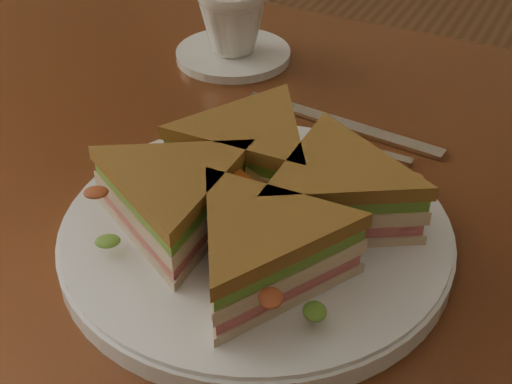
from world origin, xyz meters
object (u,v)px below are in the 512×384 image
Objects in this scene: knife at (335,122)px; saucer at (233,54)px; plate at (256,234)px; sandwich_wedges at (256,197)px; coffee_cup at (233,20)px; spoon at (280,127)px; table at (301,290)px.

saucer is at bearing 157.66° from knife.
sandwich_wedges is (0.00, 0.00, 0.04)m from plate.
plate is at bearing -58.58° from saucer.
saucer is 1.67× the size of coffee_cup.
spoon is 0.18m from coffee_cup.
plate is at bearing -105.98° from table.
sandwich_wedges is at bearing 45.00° from plate.
coffee_cup reaches higher than knife.
sandwich_wedges is at bearing -105.98° from table.
saucer reaches higher than table.
knife is 0.19m from saucer.
plate reaches higher than table.
saucer is at bearing 121.42° from sandwich_wedges.
plate is 2.31× the size of saucer.
coffee_cup is (-0.18, 0.29, 0.00)m from sandwich_wedges.
coffee_cup reaches higher than spoon.
table is 0.16m from sandwich_wedges.
plate is at bearing -135.00° from sandwich_wedges.
sandwich_wedges is 0.20m from knife.
knife is at bearing -27.86° from saucer.
plate is at bearing -70.65° from spoon.
table is 6.52× the size of spoon.
plate is 0.20m from knife.
plate is at bearing -45.20° from coffee_cup.
spoon is at bearing -45.96° from saucer.
coffee_cup is at bearing 157.66° from knife.
coffee_cup is (-0.19, 0.23, 0.15)m from table.
plate is 1.45× the size of knife.
sandwich_wedges reaches higher than plate.
coffee_cup is at bearing 121.42° from plate.
sandwich_wedges reaches higher than spoon.
saucer is at bearing 134.38° from spoon.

